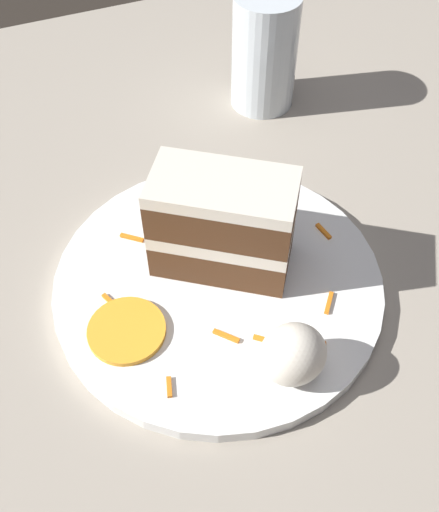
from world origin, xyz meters
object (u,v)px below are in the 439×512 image
(drinking_glass, at_px, (264,59))
(plate, at_px, (219,285))
(cake_slice, at_px, (223,224))
(cream_dollop, at_px, (293,354))
(orange_garnish, at_px, (127,330))

(drinking_glass, bearing_deg, plate, -122.63)
(plate, height_order, cake_slice, cake_slice)
(plate, relative_size, cake_slice, 2.18)
(cream_dollop, bearing_deg, orange_garnish, 142.27)
(plate, height_order, drinking_glass, drinking_glass)
(cream_dollop, distance_m, drinking_glass, 0.39)
(orange_garnish, height_order, drinking_glass, drinking_glass)
(plate, bearing_deg, cream_dollop, -80.75)
(cake_slice, bearing_deg, orange_garnish, -33.47)
(drinking_glass, bearing_deg, cream_dollop, -111.69)
(plate, bearing_deg, cake_slice, 61.08)
(cream_dollop, height_order, orange_garnish, cream_dollop)
(cake_slice, xyz_separation_m, cream_dollop, (0.01, -0.13, -0.02))
(cream_dollop, height_order, drinking_glass, drinking_glass)
(orange_garnish, bearing_deg, cream_dollop, -37.73)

